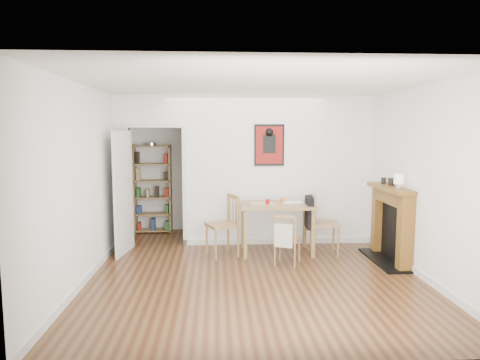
{
  "coord_description": "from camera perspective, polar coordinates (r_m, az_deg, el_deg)",
  "views": [
    {
      "loc": [
        -0.53,
        -6.02,
        1.98
      ],
      "look_at": [
        -0.15,
        0.6,
        1.23
      ],
      "focal_mm": 32.0,
      "sensor_mm": 36.0,
      "label": 1
    }
  ],
  "objects": [
    {
      "name": "red_glass",
      "position": [
        6.9,
        3.69,
        -2.92
      ],
      "size": [
        0.07,
        0.07,
        0.09
      ],
      "primitive_type": "cylinder",
      "color": "maroon",
      "rests_on": "dining_table"
    },
    {
      "name": "chair_left",
      "position": [
        6.85,
        -2.39,
        -6.1
      ],
      "size": [
        0.64,
        0.64,
        0.99
      ],
      "color": "#9B6E48",
      "rests_on": "ground"
    },
    {
      "name": "fireplace",
      "position": [
        6.95,
        19.6,
        -5.25
      ],
      "size": [
        0.45,
        1.25,
        1.16
      ],
      "color": "brown",
      "rests_on": "ground"
    },
    {
      "name": "ceramic_jar_b",
      "position": [
        7.13,
        18.59,
        -0.08
      ],
      "size": [
        0.08,
        0.08,
        0.1
      ],
      "primitive_type": "cylinder",
      "color": "black",
      "rests_on": "fireplace"
    },
    {
      "name": "ceramic_jar_a",
      "position": [
        6.96,
        19.49,
        -0.22
      ],
      "size": [
        0.1,
        0.1,
        0.11
      ],
      "primitive_type": "cylinder",
      "color": "black",
      "rests_on": "fireplace"
    },
    {
      "name": "orange_fruit",
      "position": [
        7.14,
        5.67,
        -2.64
      ],
      "size": [
        0.08,
        0.08,
        0.08
      ],
      "primitive_type": "sphere",
      "color": "#E35B0B",
      "rests_on": "dining_table"
    },
    {
      "name": "placemat",
      "position": [
        7.0,
        2.97,
        -3.14
      ],
      "size": [
        0.38,
        0.29,
        0.0
      ],
      "primitive_type": "cube",
      "rotation": [
        0.0,
        0.0,
        0.05
      ],
      "color": "beige",
      "rests_on": "dining_table"
    },
    {
      "name": "chair_right",
      "position": [
        7.08,
        11.02,
        -5.69
      ],
      "size": [
        0.59,
        0.52,
        0.98
      ],
      "color": "#9B6E48",
      "rests_on": "ground"
    },
    {
      "name": "mantel_lamp",
      "position": [
        6.51,
        20.42,
        0.02
      ],
      "size": [
        0.14,
        0.14,
        0.22
      ],
      "color": "silver",
      "rests_on": "fireplace"
    },
    {
      "name": "chair_front",
      "position": [
        6.49,
        6.3,
        -7.74
      ],
      "size": [
        0.51,
        0.53,
        0.78
      ],
      "color": "#9B6E48",
      "rests_on": "ground"
    },
    {
      "name": "bookshelf",
      "position": [
        8.58,
        -11.57,
        -1.21
      ],
      "size": [
        0.73,
        0.29,
        1.73
      ],
      "color": "olive",
      "rests_on": "ground"
    },
    {
      "name": "dining_table",
      "position": [
        6.99,
        4.91,
        -3.99
      ],
      "size": [
        1.19,
        0.76,
        0.81
      ],
      "color": "olive",
      "rests_on": "ground"
    },
    {
      "name": "notebook",
      "position": [
        7.12,
        6.97,
        -2.95
      ],
      "size": [
        0.36,
        0.28,
        0.02
      ],
      "primitive_type": "cube",
      "rotation": [
        0.0,
        0.0,
        0.13
      ],
      "color": "white",
      "rests_on": "dining_table"
    },
    {
      "name": "ground",
      "position": [
        6.36,
        1.67,
        -11.71
      ],
      "size": [
        5.2,
        5.2,
        0.0
      ],
      "primitive_type": "plane",
      "color": "brown",
      "rests_on": "ground"
    },
    {
      "name": "room_shell",
      "position": [
        7.42,
        1.57,
        1.17
      ],
      "size": [
        5.2,
        5.2,
        5.2
      ],
      "color": "white",
      "rests_on": "ground"
    }
  ]
}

